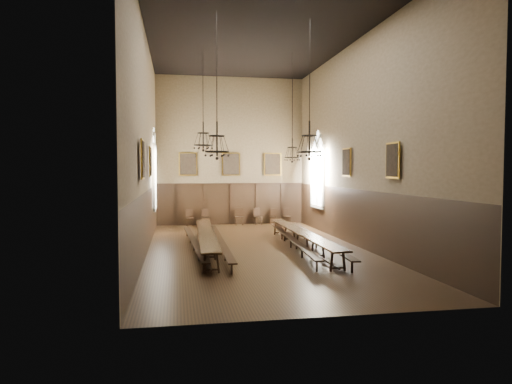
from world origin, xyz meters
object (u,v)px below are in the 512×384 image
object	(u,v)px
table_right	(302,240)
bench_left_outer	(194,244)
chair_1	(190,221)
chandelier_back_right	(292,149)
bench_right_outer	(316,241)
chair_5	(258,220)
chandelier_back_left	(203,139)
bench_left_inner	(220,243)
chandelier_front_right	(309,144)
chair_2	(206,221)
table_left	(206,241)
chair_7	(287,219)
chandelier_front_left	(217,142)
bench_right_inner	(291,241)
chair_4	(239,220)
chair_6	(273,220)

from	to	relation	value
table_right	bench_left_outer	size ratio (longest dim) A/B	1.03
chair_1	chandelier_back_right	distance (m)	8.51
bench_right_outer	chair_5	distance (m)	8.65
chandelier_back_left	bench_left_inner	bearing A→B (deg)	-79.48
bench_right_outer	chandelier_front_right	distance (m)	4.67
bench_right_outer	chair_1	bearing A→B (deg)	121.02
bench_left_outer	chair_2	size ratio (longest dim) A/B	9.39
table_left	chair_7	bearing A→B (deg)	56.56
table_left	table_right	world-z (taller)	table_left
chandelier_front_right	bench_left_outer	bearing A→B (deg)	151.93
chair_1	table_left	bearing A→B (deg)	-97.56
table_left	table_right	distance (m)	4.05
chair_1	chandelier_front_left	xyz separation A→B (m)	(0.66, -10.89, 4.04)
bench_right_inner	chair_1	world-z (taller)	chair_1
table_left	chair_5	distance (m)	9.10
chair_4	chandelier_back_right	distance (m)	7.26
chair_1	chair_4	xyz separation A→B (m)	(2.95, -0.01, 0.02)
bench_right_inner	chair_4	xyz separation A→B (m)	(-1.10, 8.35, 0.02)
chair_5	chandelier_front_right	xyz separation A→B (m)	(0.07, -10.71, 4.04)
bench_right_outer	chair_1	size ratio (longest dim) A/B	10.67
chair_4	chandelier_back_left	bearing A→B (deg)	-107.67
bench_right_inner	chair_7	xyz separation A→B (m)	(1.91, 8.47, -0.00)
table_right	chair_1	distance (m)	9.82
table_right	table_left	bearing A→B (deg)	173.15
chair_1	chandelier_back_right	bearing A→B (deg)	-60.88
chandelier_back_right	chandelier_back_left	bearing A→B (deg)	178.39
chair_6	chair_7	world-z (taller)	chair_7
table_right	chandelier_back_right	bearing A→B (deg)	83.69
chair_2	chair_6	bearing A→B (deg)	-7.84
bench_right_outer	bench_right_inner	bearing A→B (deg)	170.93
table_right	chandelier_front_left	size ratio (longest dim) A/B	1.86
chair_2	chair_5	bearing A→B (deg)	-7.93
chair_2	chair_5	size ratio (longest dim) A/B	0.99
bench_left_inner	chair_4	distance (m)	8.64
bench_right_outer	chandelier_back_left	bearing A→B (deg)	148.21
bench_left_inner	chair_7	size ratio (longest dim) A/B	10.15
chair_1	chandelier_back_right	xyz separation A→B (m)	(4.77, -5.77, 4.05)
bench_left_outer	chandelier_back_right	distance (m)	6.87
chair_4	chandelier_front_right	distance (m)	11.45
chair_2	chandelier_front_left	world-z (taller)	chandelier_front_left
bench_left_inner	chandelier_back_right	distance (m)	6.16
bench_left_inner	bench_right_inner	size ratio (longest dim) A/B	0.96
table_left	bench_left_outer	distance (m)	0.53
chair_5	chandelier_front_left	world-z (taller)	chandelier_front_left
bench_right_inner	chandelier_back_right	size ratio (longest dim) A/B	1.96
bench_right_inner	bench_right_outer	xyz separation A→B (m)	(1.09, -0.17, 0.01)
chandelier_front_left	bench_left_inner	bearing A→B (deg)	82.34
bench_left_inner	chandelier_back_left	world-z (taller)	chandelier_back_left
bench_left_outer	table_right	bearing A→B (deg)	-4.71
table_right	chair_2	xyz separation A→B (m)	(-3.52, 8.82, -0.07)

